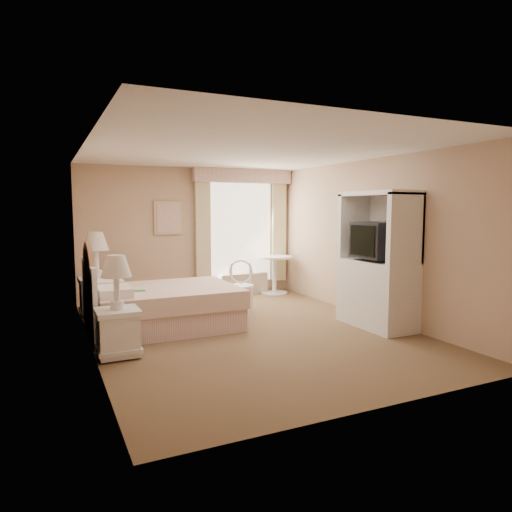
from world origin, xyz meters
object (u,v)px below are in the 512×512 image
nightstand_far (97,286)px  round_table (274,269)px  armoire (378,271)px  bed (158,305)px  nightstand_near (118,319)px  cafe_chair (241,282)px

nightstand_far → round_table: 3.53m
nightstand_far → armoire: (3.65, -2.34, 0.31)m
bed → armoire: bearing=-23.1°
round_table → nightstand_near: bearing=-141.7°
armoire → cafe_chair: bearing=128.2°
nightstand_near → nightstand_far: bearing=90.0°
round_table → armoire: (0.17, -2.93, 0.31)m
cafe_chair → armoire: armoire is taller
cafe_chair → armoire: size_ratio=0.43×
bed → nightstand_near: size_ratio=1.76×
armoire → nightstand_near: bearing=177.1°
nightstand_near → cafe_chair: (2.25, 1.59, 0.05)m
nightstand_near → cafe_chair: 2.76m
bed → armoire: 3.23m
bed → round_table: 3.24m
cafe_chair → nightstand_far: bearing=-174.9°
nightstand_near → armoire: bearing=-2.9°
bed → armoire: armoire is taller
nightstand_far → cafe_chair: size_ratio=1.56×
cafe_chair → armoire: 2.29m
armoire → bed: bearing=156.9°
bed → nightstand_near: bed is taller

